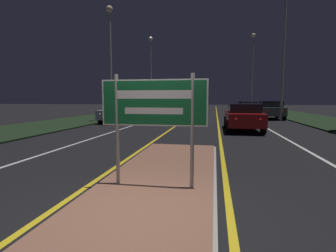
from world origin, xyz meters
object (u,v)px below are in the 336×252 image
object	(u,v)px
streetlight_left_near	(110,50)
car_approaching_0	(119,112)
car_approaching_2	(175,105)
highway_sign	(154,108)
streetlight_right_far	(253,60)
streetlight_left_far	(151,66)
car_receding_1	(270,110)
car_receding_0	(243,116)
car_approaching_1	(188,107)
car_receding_3	(243,105)
car_receding_2	(249,107)
streetlight_right_near	(284,38)

from	to	relation	value
streetlight_left_near	car_approaching_0	size ratio (longest dim) A/B	2.07
streetlight_left_near	car_approaching_2	bearing A→B (deg)	88.31
highway_sign	streetlight_right_far	world-z (taller)	streetlight_right_far
streetlight_left_far	car_approaching_2	size ratio (longest dim) A/B	1.95
streetlight_right_far	car_receding_1	distance (m)	16.75
streetlight_right_far	car_receding_1	xyz separation A→B (m)	(-0.46, -15.48, -6.40)
streetlight_left_far	car_approaching_2	world-z (taller)	streetlight_left_far
car_receding_0	car_approaching_0	distance (m)	9.26
streetlight_right_far	car_approaching_1	bearing A→B (deg)	-146.27
car_approaching_0	streetlight_left_near	bearing A→B (deg)	150.93
streetlight_left_far	car_receding_3	size ratio (longest dim) A/B	1.95
highway_sign	car_approaching_2	distance (m)	41.58
highway_sign	car_receding_2	distance (m)	31.09
highway_sign	streetlight_left_near	bearing A→B (deg)	115.06
car_receding_2	car_approaching_2	xyz separation A→B (m)	(-11.35, 10.58, -0.04)
streetlight_left_far	car_approaching_2	distance (m)	16.67
car_receding_2	car_approaching_0	world-z (taller)	car_receding_2
streetlight_left_near	streetlight_left_far	distance (m)	11.05
highway_sign	streetlight_right_far	xyz separation A→B (m)	(6.29, 34.79, 5.66)
car_receding_0	streetlight_right_far	bearing A→B (deg)	81.57
streetlight_left_far	car_receding_1	size ratio (longest dim) A/B	2.09
streetlight_left_near	car_approaching_1	size ratio (longest dim) A/B	1.87
streetlight_left_near	streetlight_right_near	xyz separation A→B (m)	(12.92, 3.18, 1.07)
car_receding_0	car_receding_3	xyz separation A→B (m)	(3.08, 30.71, -0.08)
car_receding_0	car_receding_2	bearing A→B (deg)	81.99
streetlight_right_near	car_receding_2	bearing A→B (deg)	93.37
car_receding_0	car_approaching_0	size ratio (longest dim) A/B	1.11
car_receding_0	car_receding_1	xyz separation A→B (m)	(3.18, 9.13, 0.04)
car_receding_2	car_receding_3	xyz separation A→B (m)	(0.22, 10.31, -0.03)
streetlight_right_far	car_receding_0	size ratio (longest dim) A/B	2.39
streetlight_left_near	car_approaching_0	distance (m)	4.71
car_approaching_1	streetlight_right_far	bearing A→B (deg)	33.73
streetlight_right_far	car_receding_2	world-z (taller)	streetlight_right_far
streetlight_left_far	streetlight_right_far	xyz separation A→B (m)	(12.56, 9.57, 1.68)
streetlight_left_far	car_receding_1	world-z (taller)	streetlight_left_far
car_receding_0	car_receding_1	size ratio (longest dim) A/B	1.09
highway_sign	streetlight_left_near	xyz separation A→B (m)	(-6.63, 14.17, 3.81)
streetlight_left_near	car_receding_1	distance (m)	14.23
streetlight_left_near	streetlight_left_far	world-z (taller)	streetlight_left_far
car_receding_0	streetlight_right_near	bearing A→B (deg)	63.01
car_receding_2	car_approaching_1	bearing A→B (deg)	-168.70
car_approaching_0	car_approaching_1	xyz separation A→B (m)	(3.54, 15.25, -0.03)
streetlight_right_near	car_receding_0	distance (m)	9.83
streetlight_left_far	car_receding_1	xyz separation A→B (m)	(12.09, -5.90, -4.73)
car_approaching_2	car_receding_1	bearing A→B (deg)	-61.92
car_receding_3	car_receding_0	bearing A→B (deg)	-95.74
highway_sign	car_approaching_0	world-z (taller)	highway_sign
car_receding_2	streetlight_left_near	bearing A→B (deg)	-126.49
highway_sign	streetlight_right_near	size ratio (longest dim) A/B	0.20
highway_sign	car_receding_3	distance (m)	41.30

